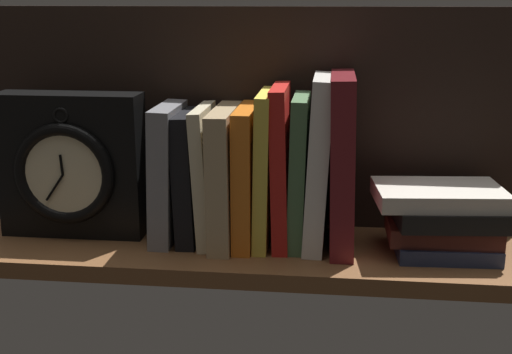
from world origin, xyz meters
TOP-DOWN VIEW (x-y plane):
  - ground_plane at (0.00, 0.00)cm, footprint 84.94×22.05cm
  - back_panel at (0.00, 10.43)cm, footprint 84.94×1.20cm
  - book_gray_chess at (-12.03, 1.67)cm, footprint 3.82×12.94cm
  - book_black_skeptic at (-8.75, 1.67)cm, footprint 3.39×12.03cm
  - book_cream_twain at (-6.11, 1.67)cm, footprint 2.93×13.09cm
  - book_tan_shortstories at (-3.25, 1.67)cm, footprint 3.45×16.30cm
  - book_orange_pandolfini at (0.04, 1.67)cm, footprint 2.73×14.55cm
  - book_yellow_seinlanguage at (2.74, 1.67)cm, footprint 2.45×13.45cm
  - book_red_requiem at (5.21, 1.67)cm, footprint 2.99×12.88cm
  - book_green_romantic at (7.78, 1.67)cm, footprint 2.74×12.28cm
  - book_white_catcher at (10.69, 1.67)cm, footprint 4.00×13.77cm
  - book_maroon_dawkins at (14.13, 1.67)cm, footprint 3.93×15.99cm
  - framed_clock at (-27.22, 1.61)cm, footprint 22.20×7.50cm
  - book_stack_side at (28.82, 0.09)cm, footprint 18.94×13.95cm

SIDE VIEW (x-z plane):
  - ground_plane at x=0.00cm, z-range -2.50..0.00cm
  - book_stack_side at x=28.82cm, z-range 0.25..10.22cm
  - book_black_skeptic at x=-8.75cm, z-range -0.04..19.73cm
  - book_tan_shortstories at x=-3.25cm, z-range -0.02..20.32cm
  - book_cream_twain at x=-6.11cm, z-range -0.03..20.56cm
  - book_orange_pandolfini at x=0.04cm, z-range 0.00..20.61cm
  - book_gray_chess at x=-12.03cm, z-range -0.04..20.69cm
  - framed_clock at x=-27.22cm, z-range -0.09..22.11cm
  - book_green_romantic at x=7.78cm, z-range -0.02..22.39cm
  - book_yellow_seinlanguage at x=2.74cm, z-range -0.02..22.90cm
  - book_red_requiem at x=5.21cm, z-range -0.03..23.78cm
  - book_white_catcher at x=10.69cm, z-range -0.05..25.32cm
  - book_maroon_dawkins at x=14.13cm, z-range -0.03..25.59cm
  - back_panel at x=0.00cm, z-range 0.00..34.77cm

